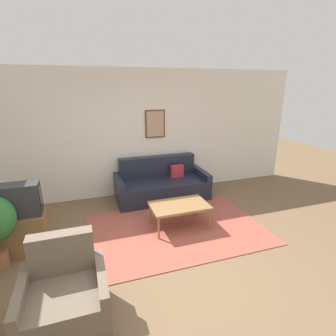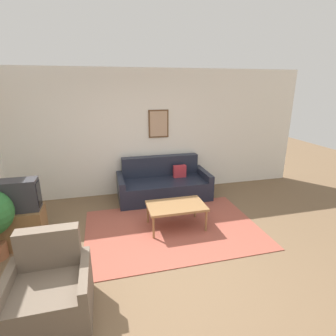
% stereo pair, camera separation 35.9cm
% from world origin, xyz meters
% --- Properties ---
extents(ground_plane, '(16.00, 16.00, 0.00)m').
position_xyz_m(ground_plane, '(0.00, 0.00, 0.00)').
color(ground_plane, brown).
extents(area_rug, '(2.91, 2.00, 0.01)m').
position_xyz_m(area_rug, '(0.48, 0.97, 0.01)').
color(area_rug, '#9E4C3D').
rests_on(area_rug, ground_plane).
extents(wall_back, '(8.00, 0.09, 2.70)m').
position_xyz_m(wall_back, '(0.00, 2.79, 1.35)').
color(wall_back, white).
rests_on(wall_back, ground_plane).
extents(couch, '(1.94, 0.90, 0.86)m').
position_xyz_m(couch, '(0.63, 2.33, 0.29)').
color(couch, '#1E2333').
rests_on(couch, ground_plane).
extents(coffee_table, '(0.97, 0.60, 0.42)m').
position_xyz_m(coffee_table, '(0.55, 1.02, 0.39)').
color(coffee_table, olive).
rests_on(coffee_table, ground_plane).
extents(tv_stand, '(0.65, 0.43, 0.58)m').
position_xyz_m(tv_stand, '(-1.86, 1.10, 0.29)').
color(tv_stand, brown).
rests_on(tv_stand, ground_plane).
extents(tv, '(0.62, 0.28, 0.47)m').
position_xyz_m(tv, '(-1.86, 1.10, 0.82)').
color(tv, '#2D2D33').
rests_on(tv, tv_stand).
extents(armchair, '(0.83, 0.76, 0.89)m').
position_xyz_m(armchair, '(-1.23, -0.40, 0.30)').
color(armchair, '#6B5B4C').
rests_on(armchair, ground_plane).
extents(potted_plant_by_window, '(0.36, 0.36, 0.64)m').
position_xyz_m(potted_plant_by_window, '(-2.19, 1.73, 0.37)').
color(potted_plant_by_window, slate).
rests_on(potted_plant_by_window, ground_plane).
extents(potted_plant_small, '(0.43, 0.43, 0.68)m').
position_xyz_m(potted_plant_small, '(-1.94, 1.56, 0.42)').
color(potted_plant_small, '#935638').
rests_on(potted_plant_small, ground_plane).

